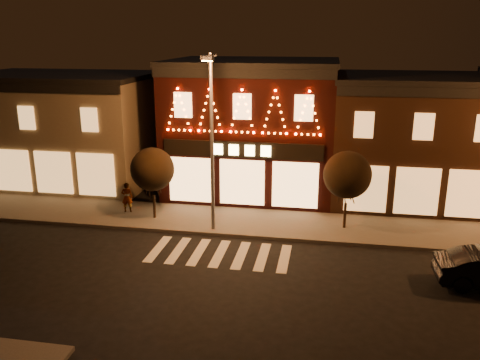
# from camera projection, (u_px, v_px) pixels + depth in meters

# --- Properties ---
(ground) EXTENTS (120.00, 120.00, 0.00)m
(ground) POSITION_uv_depth(u_px,v_px,m) (197.00, 297.00, 19.26)
(ground) COLOR black
(ground) RESTS_ON ground
(sidewalk_far) EXTENTS (44.00, 4.00, 0.15)m
(sidewalk_far) POSITION_uv_depth(u_px,v_px,m) (273.00, 224.00, 26.45)
(sidewalk_far) COLOR #47423D
(sidewalk_far) RESTS_ON ground
(building_left) EXTENTS (12.20, 8.28, 7.30)m
(building_left) POSITION_uv_depth(u_px,v_px,m) (64.00, 128.00, 33.65)
(building_left) COLOR #7D6C59
(building_left) RESTS_ON ground
(building_pulp) EXTENTS (10.20, 8.34, 8.30)m
(building_pulp) POSITION_uv_depth(u_px,v_px,m) (253.00, 127.00, 31.28)
(building_pulp) COLOR black
(building_pulp) RESTS_ON ground
(building_right_a) EXTENTS (9.20, 8.28, 7.50)m
(building_right_a) POSITION_uv_depth(u_px,v_px,m) (410.00, 138.00, 29.78)
(building_right_a) COLOR #382013
(building_right_a) RESTS_ON ground
(streetlamp_mid) EXTENTS (0.65, 2.02, 8.81)m
(streetlamp_mid) POSITION_uv_depth(u_px,v_px,m) (211.00, 131.00, 23.90)
(streetlamp_mid) COLOR #59595E
(streetlamp_mid) RESTS_ON sidewalk_far
(tree_left) EXTENTS (2.33, 2.33, 3.89)m
(tree_left) POSITION_uv_depth(u_px,v_px,m) (152.00, 169.00, 26.39)
(tree_left) COLOR black
(tree_left) RESTS_ON sidewalk_far
(tree_right) EXTENTS (2.42, 2.42, 4.04)m
(tree_right) POSITION_uv_depth(u_px,v_px,m) (347.00, 175.00, 24.95)
(tree_right) COLOR black
(tree_right) RESTS_ON sidewalk_far
(pedestrian) EXTENTS (0.68, 0.51, 1.70)m
(pedestrian) POSITION_uv_depth(u_px,v_px,m) (127.00, 197.00, 27.81)
(pedestrian) COLOR gray
(pedestrian) RESTS_ON sidewalk_far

